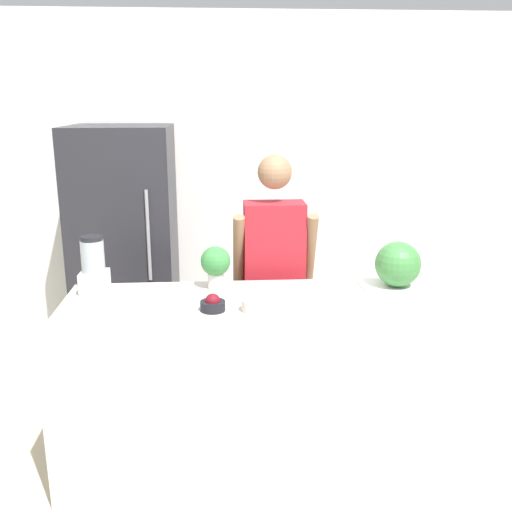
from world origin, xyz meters
The scene contains 11 objects.
ground_plane centered at (0.00, 0.00, 0.00)m, with size 14.00×14.00×0.00m, color beige.
wall_back centered at (0.00, 2.13, 1.30)m, with size 8.00×0.06×2.60m.
counter_island centered at (0.00, 0.40, 0.46)m, with size 2.07×0.80×0.91m.
refrigerator centered at (-0.89, 1.72, 0.89)m, with size 0.72×0.74×1.78m.
person centered at (0.15, 1.04, 0.84)m, with size 0.52×0.26×1.63m.
cutting_board centered at (0.79, 0.60, 0.92)m, with size 0.35×0.29×0.01m.
watermelon centered at (0.81, 0.60, 1.06)m, with size 0.26×0.26×0.26m.
bowl_cherries centered at (-0.23, 0.31, 0.95)m, with size 0.13×0.13×0.09m.
bowl_cream centered at (0.00, 0.29, 0.96)m, with size 0.17×0.17×0.11m.
blender centered at (-0.89, 0.64, 1.06)m, with size 0.15×0.15×0.32m.
potted_plant centered at (-0.21, 0.67, 1.06)m, with size 0.17×0.17×0.24m.
Camera 1 is at (-0.19, -2.42, 1.96)m, focal length 40.00 mm.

